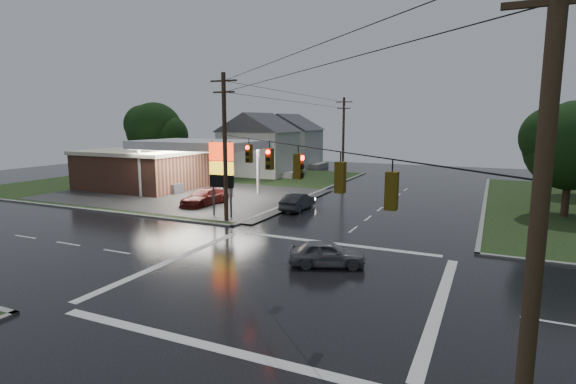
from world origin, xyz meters
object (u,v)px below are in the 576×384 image
at_px(car_crossing, 327,253).
at_px(utility_pole_se, 538,223).
at_px(utility_pole_n, 343,136).
at_px(car_north, 298,201).
at_px(house_far, 289,140).
at_px(tree_ne_near, 573,147).
at_px(house_near, 259,143).
at_px(utility_pole_nw, 225,146).
at_px(gas_station, 151,166).
at_px(tree_nw_behind, 155,130).
at_px(pylon_sign, 221,167).
at_px(car_pump, 205,197).

bearing_deg(car_crossing, utility_pole_se, -167.38).
relative_size(utility_pole_n, car_north, 2.36).
distance_m(house_far, tree_ne_near, 44.50).
bearing_deg(house_near, utility_pole_nw, -66.63).
xyz_separation_m(utility_pole_se, house_far, (-31.45, 57.50, -1.32)).
bearing_deg(gas_station, car_crossing, -32.46).
relative_size(utility_pole_nw, tree_ne_near, 1.22).
bearing_deg(tree_nw_behind, pylon_sign, -39.87).
xyz_separation_m(utility_pole_se, car_pump, (-24.21, 23.60, -4.97)).
xyz_separation_m(utility_pole_n, tree_nw_behind, (-24.34, -8.01, 0.71)).
distance_m(gas_station, utility_pole_n, 24.60).
bearing_deg(tree_nw_behind, utility_pole_nw, -40.10).
distance_m(car_north, car_crossing, 14.93).
xyz_separation_m(pylon_sign, utility_pole_se, (20.00, -20.00, 1.71)).
xyz_separation_m(utility_pole_nw, utility_pole_n, (0.00, 28.50, -0.25)).
xyz_separation_m(utility_pole_nw, car_pump, (-5.21, 4.60, -4.97)).
height_order(pylon_sign, car_crossing, pylon_sign).
bearing_deg(utility_pole_n, tree_ne_near, -34.10).
distance_m(house_far, car_pump, 34.86).
height_order(tree_ne_near, car_north, tree_ne_near).
distance_m(utility_pole_nw, car_north, 8.58).
height_order(gas_station, tree_ne_near, tree_ne_near).
bearing_deg(car_pump, gas_station, 159.85).
bearing_deg(house_far, pylon_sign, -73.02).
bearing_deg(utility_pole_se, house_far, 118.68).
height_order(gas_station, utility_pole_se, utility_pole_se).
relative_size(pylon_sign, car_north, 1.35).
bearing_deg(house_far, utility_pole_n, -38.77).
bearing_deg(car_crossing, utility_pole_n, -5.53).
height_order(car_north, car_crossing, car_north).
xyz_separation_m(gas_station, car_crossing, (26.70, -16.98, -1.86)).
xyz_separation_m(gas_station, utility_pole_n, (16.18, 18.30, 2.92)).
bearing_deg(utility_pole_nw, house_far, 107.92).
bearing_deg(car_crossing, gas_station, 35.41).
bearing_deg(utility_pole_nw, car_crossing, -32.81).
distance_m(gas_station, car_crossing, 31.70).
distance_m(house_near, car_pump, 23.06).
height_order(house_far, tree_nw_behind, tree_nw_behind).
distance_m(utility_pole_nw, utility_pole_se, 26.87).
relative_size(utility_pole_nw, house_far, 1.00).
bearing_deg(pylon_sign, utility_pole_nw, -45.00).
bearing_deg(pylon_sign, utility_pole_n, 87.92).
distance_m(utility_pole_se, tree_ne_near, 31.83).
xyz_separation_m(house_far, car_crossing, (22.97, -45.28, -3.72)).
height_order(utility_pole_nw, tree_ne_near, utility_pole_nw).
height_order(gas_station, house_near, house_near).
distance_m(utility_pole_n, car_crossing, 37.13).
bearing_deg(house_near, house_far, 94.76).
relative_size(utility_pole_se, tree_ne_near, 1.22).
bearing_deg(gas_station, car_pump, -27.05).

